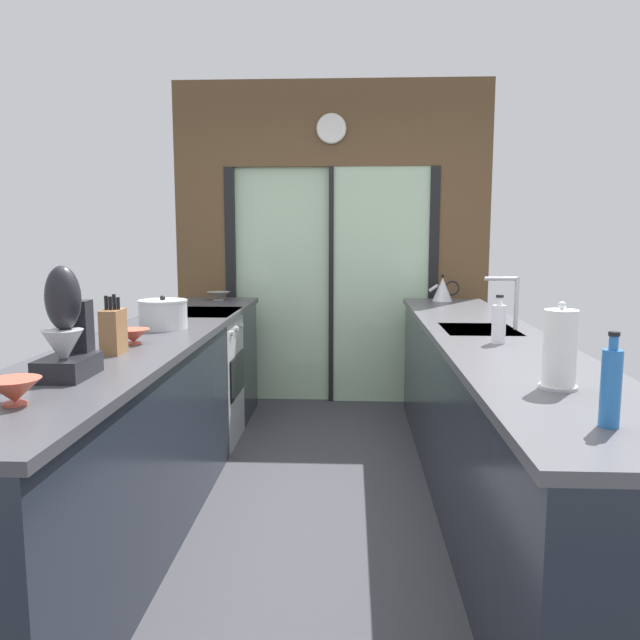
{
  "coord_description": "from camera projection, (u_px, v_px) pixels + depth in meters",
  "views": [
    {
      "loc": [
        0.17,
        -3.01,
        1.46
      ],
      "look_at": [
        -0.01,
        0.66,
        0.95
      ],
      "focal_mm": 35.6,
      "sensor_mm": 36.0,
      "label": 1
    }
  ],
  "objects": [
    {
      "name": "oven_range",
      "position": [
        195.0,
        378.0,
        4.4
      ],
      "size": [
        0.6,
        0.6,
        0.92
      ],
      "color": "#B7BABC",
      "rests_on": "ground_plane"
    },
    {
      "name": "mixing_bowl_near",
      "position": [
        14.0,
        391.0,
        1.99
      ],
      "size": [
        0.17,
        0.17,
        0.08
      ],
      "color": "#BC4C38",
      "rests_on": "left_counter_run"
    },
    {
      "name": "soap_bottle_far",
      "position": [
        499.0,
        323.0,
        3.09
      ],
      "size": [
        0.07,
        0.07,
        0.24
      ],
      "color": "silver",
      "rests_on": "right_counter_run"
    },
    {
      "name": "mixing_bowl_far",
      "position": [
        218.0,
        296.0,
        5.06
      ],
      "size": [
        0.19,
        0.19,
        0.07
      ],
      "color": "gray",
      "rests_on": "left_counter_run"
    },
    {
      "name": "paper_towel_roll",
      "position": [
        560.0,
        350.0,
        2.19
      ],
      "size": [
        0.13,
        0.13,
        0.31
      ],
      "color": "#B7BABC",
      "rests_on": "right_counter_run"
    },
    {
      "name": "stand_mixer",
      "position": [
        67.0,
        335.0,
        2.36
      ],
      "size": [
        0.17,
        0.27,
        0.42
      ],
      "color": "black",
      "rests_on": "left_counter_run"
    },
    {
      "name": "ground_plane",
      "position": [
        322.0,
        481.0,
        3.78
      ],
      "size": [
        5.04,
        7.6,
        0.02
      ],
      "primitive_type": "cube",
      "color": "#38383D"
    },
    {
      "name": "knife_block",
      "position": [
        113.0,
        331.0,
        2.82
      ],
      "size": [
        0.08,
        0.14,
        0.27
      ],
      "color": "brown",
      "rests_on": "left_counter_run"
    },
    {
      "name": "sink_faucet",
      "position": [
        511.0,
        295.0,
        3.52
      ],
      "size": [
        0.19,
        0.02,
        0.3
      ],
      "color": "#B7BABC",
      "rests_on": "right_counter_run"
    },
    {
      "name": "right_counter_run",
      "position": [
        489.0,
        421.0,
        3.38
      ],
      "size": [
        0.62,
        3.8,
        0.92
      ],
      "color": "#1E232D",
      "rests_on": "ground_plane"
    },
    {
      "name": "stock_pot",
      "position": [
        163.0,
        314.0,
        3.57
      ],
      "size": [
        0.27,
        0.27,
        0.19
      ],
      "color": "#B7BABC",
      "rests_on": "left_counter_run"
    },
    {
      "name": "mixing_bowl_mid",
      "position": [
        133.0,
        336.0,
        3.08
      ],
      "size": [
        0.16,
        0.16,
        0.07
      ],
      "color": "#BC4C38",
      "rests_on": "left_counter_run"
    },
    {
      "name": "back_wall_unit",
      "position": [
        331.0,
        225.0,
        5.35
      ],
      "size": [
        2.64,
        0.12,
        2.7
      ],
      "color": "brown",
      "rests_on": "ground_plane"
    },
    {
      "name": "soap_bottle_near",
      "position": [
        611.0,
        386.0,
        1.76
      ],
      "size": [
        0.06,
        0.06,
        0.27
      ],
      "color": "#286BB7",
      "rests_on": "right_counter_run"
    },
    {
      "name": "kettle",
      "position": [
        443.0,
        289.0,
        4.99
      ],
      "size": [
        0.24,
        0.16,
        0.21
      ],
      "color": "#B7BABC",
      "rests_on": "right_counter_run"
    },
    {
      "name": "left_counter_run",
      "position": [
        143.0,
        425.0,
        3.29
      ],
      "size": [
        0.62,
        3.8,
        0.92
      ],
      "color": "#1E232D",
      "rests_on": "ground_plane"
    }
  ]
}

